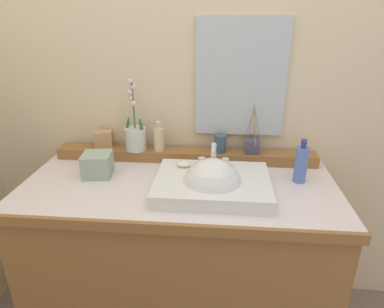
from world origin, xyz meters
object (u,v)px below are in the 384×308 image
soap_bar (184,164)px  soap_dispenser (159,139)px  tissue_box (97,165)px  tumbler_cup (220,143)px  trinket_box (104,139)px  lotion_bottle (301,164)px  potted_plant (135,134)px  sink_basin (212,186)px  reed_diffuser (252,145)px

soap_bar → soap_dispenser: size_ratio=0.45×
soap_dispenser → tissue_box: bearing=-142.2°
soap_bar → soap_dispenser: bearing=126.8°
tumbler_cup → trinket_box: bearing=178.4°
soap_bar → tumbler_cup: tumbler_cup is taller
soap_bar → lotion_bottle: size_ratio=0.34×
potted_plant → tumbler_cup: 0.44m
soap_dispenser → lotion_bottle: 0.71m
tumbler_cup → trinket_box: (-0.61, 0.02, -0.00)m
trinket_box → tissue_box: (0.04, -0.23, -0.04)m
sink_basin → soap_bar: size_ratio=7.07×
sink_basin → soap_dispenser: (-0.29, 0.32, 0.10)m
soap_bar → lotion_bottle: 0.53m
tumbler_cup → trinket_box: 0.62m
potted_plant → trinket_box: bearing=172.9°
soap_bar → soap_dispenser: soap_dispenser is taller
tumbler_cup → reed_diffuser: bearing=1.5°
lotion_bottle → reed_diffuser: bearing=136.6°
tumbler_cup → potted_plant: bearing=-179.4°
sink_basin → potted_plant: potted_plant is taller
potted_plant → tumbler_cup: size_ratio=4.04×
soap_dispenser → tumbler_cup: (0.31, 0.01, -0.02)m
reed_diffuser → tissue_box: (-0.74, -0.21, -0.04)m
soap_dispenser → trinket_box: size_ratio=1.80×
soap_dispenser → soap_bar: bearing=-53.2°
trinket_box → lotion_bottle: (0.98, -0.21, -0.01)m
reed_diffuser → trinket_box: 0.78m
potted_plant → tissue_box: potted_plant is taller
tissue_box → tumbler_cup: bearing=20.0°
soap_bar → tissue_box: bearing=-179.8°
sink_basin → tissue_box: (-0.55, 0.11, 0.03)m
sink_basin → lotion_bottle: (0.40, 0.13, 0.06)m
lotion_bottle → tissue_box: (-0.94, -0.02, -0.03)m
soap_bar → potted_plant: 0.35m
reed_diffuser → sink_basin: bearing=-120.1°
potted_plant → lotion_bottle: bearing=-13.0°
sink_basin → soap_dispenser: 0.44m
reed_diffuser → trinket_box: reed_diffuser is taller
soap_dispenser → lotion_bottle: (0.68, -0.18, -0.03)m
tumbler_cup → reed_diffuser: size_ratio=0.36×
reed_diffuser → soap_dispenser: bearing=-178.6°
soap_bar → trinket_box: size_ratio=0.80×
soap_dispenser → tumbler_cup: soap_dispenser is taller
sink_basin → tumbler_cup: bearing=85.0°
reed_diffuser → lotion_bottle: 0.28m
sink_basin → potted_plant: 0.53m
sink_basin → trinket_box: sink_basin is taller
soap_bar → lotion_bottle: (0.53, 0.02, 0.02)m
soap_dispenser → reed_diffuser: bearing=1.4°
lotion_bottle → tumbler_cup: bearing=152.6°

